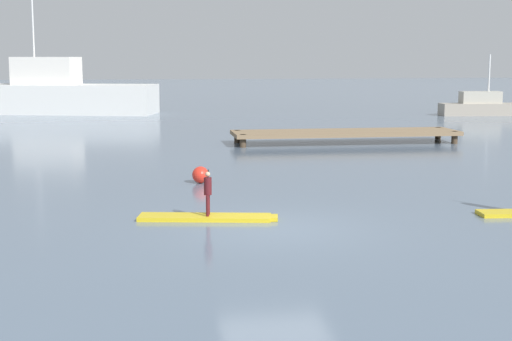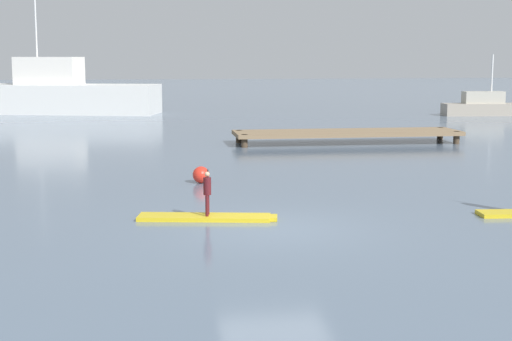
% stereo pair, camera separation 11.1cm
% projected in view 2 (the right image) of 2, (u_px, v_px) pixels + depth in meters
% --- Properties ---
extents(ground_plane, '(240.00, 240.00, 0.00)m').
position_uv_depth(ground_plane, '(275.00, 229.00, 17.54)').
color(ground_plane, slate).
extents(paddleboard_near, '(3.42, 1.28, 0.10)m').
position_uv_depth(paddleboard_near, '(207.00, 217.00, 18.62)').
color(paddleboard_near, gold).
rests_on(paddleboard_near, ground).
extents(paddler_child_solo, '(0.22, 0.38, 1.09)m').
position_uv_depth(paddler_child_solo, '(207.00, 191.00, 18.54)').
color(paddler_child_solo, '#4C1419').
rests_on(paddler_child_solo, paddleboard_near).
extents(fishing_boat_white_large, '(13.61, 6.92, 8.96)m').
position_uv_depth(fishing_boat_white_large, '(61.00, 94.00, 53.21)').
color(fishing_boat_white_large, silver).
rests_on(fishing_boat_white_large, ground).
extents(fishing_boat_green_midground, '(6.39, 1.91, 4.05)m').
position_uv_depth(fishing_boat_green_midground, '(488.00, 107.00, 51.55)').
color(fishing_boat_green_midground, '#9E9384').
rests_on(fishing_boat_green_midground, ground).
extents(floating_dock, '(10.26, 2.55, 0.56)m').
position_uv_depth(floating_dock, '(347.00, 133.00, 35.02)').
color(floating_dock, '#846B4C').
rests_on(floating_dock, ground).
extents(mooring_buoy_near, '(0.52, 0.52, 0.52)m').
position_uv_depth(mooring_buoy_near, '(201.00, 175.00, 23.95)').
color(mooring_buoy_near, red).
rests_on(mooring_buoy_near, ground).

